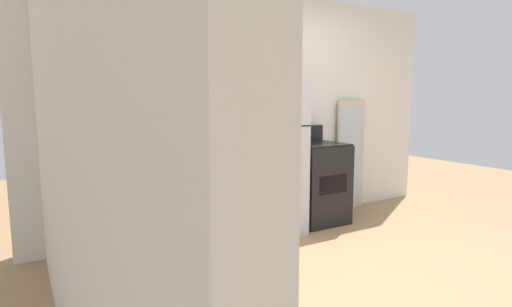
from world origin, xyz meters
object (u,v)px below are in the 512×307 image
Objects in this scene: microwave at (268,68)px; refrigerator at (267,158)px; desk at (171,196)px; spray_bottle at (160,163)px; desk_lamp at (133,147)px; leaning_mirror at (350,155)px; oven_range at (316,182)px.

refrigerator is at bearing 90.31° from microwave.
desk is 0.35m from spray_bottle.
desk_lamp is 1.42× the size of spray_bottle.
leaning_mirror is (2.59, 0.31, -0.15)m from spray_bottle.
refrigerator reaches higher than leaning_mirror.
desk_lamp reaches higher than oven_range.
spray_bottle is at bearing -28.60° from desk_lamp.
leaning_mirror is (1.44, 0.30, -1.03)m from microwave.
spray_bottle is 0.18× the size of leaning_mirror.
leaning_mirror is at bearing 11.83° from microwave.
desk is at bearing -13.04° from desk_lamp.
refrigerator is (1.15, 0.03, -0.05)m from spray_bottle.
desk is 4.38× the size of spray_bottle.
oven_range is 0.83m from leaning_mirror.
desk_lamp is at bearing 151.40° from spray_bottle.
leaning_mirror is (2.80, 0.19, -0.29)m from desk_lamp.
leaning_mirror is at bearing 6.72° from spray_bottle.
leaning_mirror is (1.44, 0.28, -0.10)m from refrigerator.
microwave reaches higher than spray_bottle.
microwave reaches higher than desk.
microwave is (1.37, -0.11, 0.74)m from desk_lamp.
desk_lamp reaches higher than spray_bottle.
spray_bottle is at bearing -178.44° from oven_range.
refrigerator reaches higher than desk.
leaning_mirror is at bearing 11.01° from refrigerator.
desk_lamp is 1.56m from microwave.
desk_lamp is 0.32× the size of oven_range.
desk_lamp is at bearing 176.21° from refrigerator.
microwave is (0.00, -0.02, 0.93)m from refrigerator.
spray_bottle is (0.21, -0.12, -0.14)m from desk_lamp.
refrigerator is 0.76m from oven_range.
refrigerator is at bearing -168.99° from leaning_mirror.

